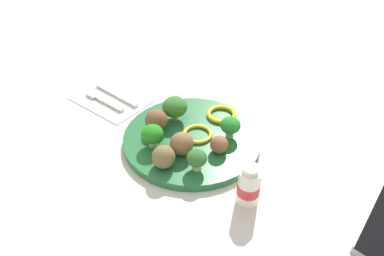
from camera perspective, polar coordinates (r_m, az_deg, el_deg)
ground_plane at (r=0.78m, az=0.00°, el=-2.09°), size 4.00×4.00×0.00m
plate at (r=0.78m, az=0.00°, el=-1.64°), size 0.28×0.28×0.02m
broccoli_floret_far_rim at (r=0.80m, az=-2.61°, el=3.18°), size 0.05×0.05×0.05m
broccoli_floret_center at (r=0.68m, az=0.73°, el=-4.64°), size 0.04×0.04×0.04m
broccoli_floret_near_rim at (r=0.73m, az=-5.99°, el=-0.96°), size 0.04×0.04×0.05m
broccoli_floret_mid_left at (r=0.76m, az=5.79°, el=0.35°), size 0.04×0.04×0.05m
meatball_back_left at (r=0.78m, az=-5.40°, el=1.17°), size 0.05×0.05×0.05m
meatball_back_right at (r=0.72m, az=4.11°, el=-2.50°), size 0.04×0.04×0.04m
meatball_near_rim at (r=0.69m, az=-4.30°, el=-4.36°), size 0.04×0.04×0.04m
meatball_front_right at (r=0.72m, az=-1.54°, el=-2.36°), size 0.05×0.05×0.05m
pepper_ring_mid_right at (r=0.77m, az=0.85°, el=-0.90°), size 0.09×0.09×0.01m
pepper_ring_near_rim at (r=0.83m, az=4.39°, el=2.09°), size 0.09×0.09×0.01m
napkin at (r=0.92m, az=-12.06°, el=4.23°), size 0.18×0.13×0.01m
fork at (r=0.92m, az=-13.25°, el=4.15°), size 0.12×0.02×0.01m
knife at (r=0.94m, az=-11.57°, el=5.13°), size 0.15×0.02×0.01m
yogurt_bottle at (r=0.65m, az=8.53°, el=-8.65°), size 0.04×0.04×0.08m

